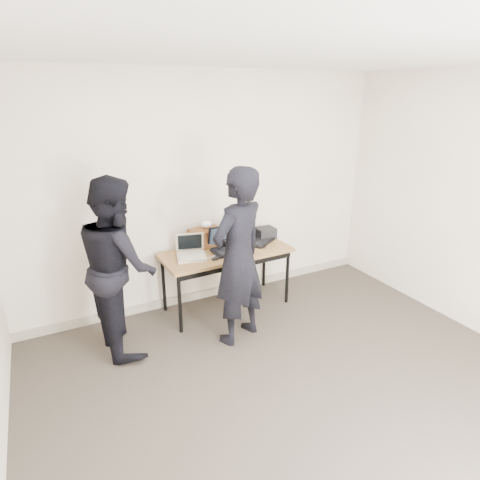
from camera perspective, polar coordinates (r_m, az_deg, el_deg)
room at (r=2.87m, az=12.94°, el=-2.68°), size 4.60×4.60×2.80m
desk at (r=4.65m, az=-1.89°, el=-2.30°), size 1.52×0.69×0.72m
laptop_beige at (r=4.48m, az=-6.96°, el=-1.86°), size 0.38×0.37×0.25m
laptop_center at (r=4.63m, az=-1.94°, el=-0.77°), size 0.37×0.35×0.28m
laptop_right at (r=4.92m, az=2.00°, el=0.49°), size 0.51×0.50×0.27m
leather_satchel at (r=4.71m, az=-5.08°, el=0.36°), size 0.37×0.20×0.25m
tissue at (r=4.68m, az=-4.82°, el=2.24°), size 0.14×0.12×0.08m
equipment_box at (r=5.04m, az=3.63°, el=1.01°), size 0.23×0.20×0.13m
power_brick at (r=4.40m, az=-3.56°, el=-2.68°), size 0.07×0.05×0.03m
cables at (r=4.64m, az=-1.38°, el=-1.50°), size 1.15×0.41×0.01m
person_typist at (r=3.96m, az=-0.24°, el=-2.53°), size 0.78×0.65×1.82m
person_observer at (r=4.04m, az=-16.93°, el=-3.51°), size 0.72×0.90×1.75m
baseboard at (r=5.17m, az=-4.21°, el=-7.41°), size 4.50×0.03×0.10m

